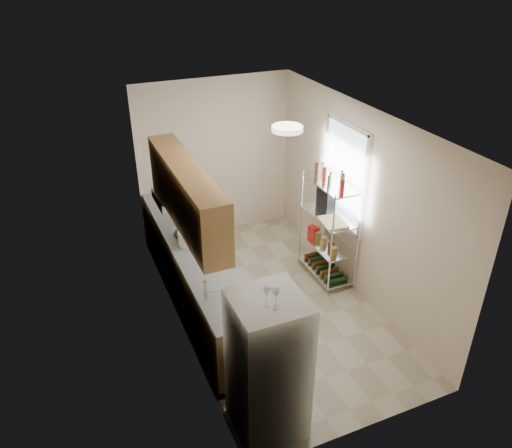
{
  "coord_description": "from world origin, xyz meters",
  "views": [
    {
      "loc": [
        -2.33,
        -4.91,
        4.28
      ],
      "look_at": [
        -0.13,
        0.25,
        1.14
      ],
      "focal_mm": 35.0,
      "sensor_mm": 36.0,
      "label": 1
    }
  ],
  "objects_px": {
    "refrigerator": "(268,366)",
    "frying_pan_large": "(184,233)",
    "espresso_machine": "(326,195)",
    "rice_cooker": "(187,238)",
    "cutting_board": "(333,222)"
  },
  "relations": [
    {
      "from": "rice_cooker",
      "to": "espresso_machine",
      "type": "relative_size",
      "value": 0.84
    },
    {
      "from": "frying_pan_large",
      "to": "cutting_board",
      "type": "relative_size",
      "value": 0.66
    },
    {
      "from": "refrigerator",
      "to": "espresso_machine",
      "type": "xyz_separation_m",
      "value": [
        2.0,
        2.4,
        0.36
      ]
    },
    {
      "from": "refrigerator",
      "to": "frying_pan_large",
      "type": "xyz_separation_m",
      "value": [
        -0.09,
        2.52,
        0.13
      ]
    },
    {
      "from": "frying_pan_large",
      "to": "cutting_board",
      "type": "height_order",
      "value": "cutting_board"
    },
    {
      "from": "refrigerator",
      "to": "rice_cooker",
      "type": "bearing_deg",
      "value": 92.82
    },
    {
      "from": "frying_pan_large",
      "to": "espresso_machine",
      "type": "height_order",
      "value": "espresso_machine"
    },
    {
      "from": "rice_cooker",
      "to": "espresso_machine",
      "type": "distance_m",
      "value": 2.12
    },
    {
      "from": "refrigerator",
      "to": "frying_pan_large",
      "type": "bearing_deg",
      "value": 91.97
    },
    {
      "from": "rice_cooker",
      "to": "frying_pan_large",
      "type": "distance_m",
      "value": 0.27
    },
    {
      "from": "cutting_board",
      "to": "espresso_machine",
      "type": "relative_size",
      "value": 1.42
    },
    {
      "from": "rice_cooker",
      "to": "espresso_machine",
      "type": "xyz_separation_m",
      "value": [
        2.11,
        0.13,
        0.16
      ]
    },
    {
      "from": "rice_cooker",
      "to": "espresso_machine",
      "type": "bearing_deg",
      "value": 3.52
    },
    {
      "from": "refrigerator",
      "to": "rice_cooker",
      "type": "distance_m",
      "value": 2.28
    },
    {
      "from": "refrigerator",
      "to": "frying_pan_large",
      "type": "height_order",
      "value": "refrigerator"
    }
  ]
}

